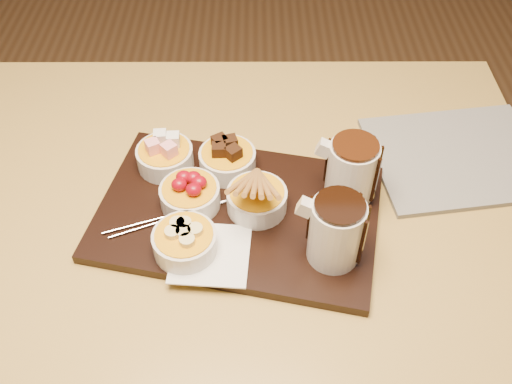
{
  "coord_description": "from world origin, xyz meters",
  "views": [
    {
      "loc": [
        0.08,
        -0.68,
        1.48
      ],
      "look_at": [
        0.08,
        -0.05,
        0.81
      ],
      "focal_mm": 40.0,
      "sensor_mm": 36.0,
      "label": 1
    }
  ],
  "objects_px": {
    "bowl_strawberries": "(190,196)",
    "dining_table": "(211,229)",
    "newspaper": "(458,157)",
    "serving_board": "(238,213)",
    "pitcher_milk_chocolate": "(351,172)",
    "pitcher_dark_chocolate": "(336,232)"
  },
  "relations": [
    {
      "from": "bowl_strawberries",
      "to": "dining_table",
      "type": "bearing_deg",
      "value": 57.65
    },
    {
      "from": "bowl_strawberries",
      "to": "newspaper",
      "type": "relative_size",
      "value": 0.32
    },
    {
      "from": "dining_table",
      "to": "bowl_strawberries",
      "type": "distance_m",
      "value": 0.14
    },
    {
      "from": "bowl_strawberries",
      "to": "newspaper",
      "type": "distance_m",
      "value": 0.5
    },
    {
      "from": "dining_table",
      "to": "newspaper",
      "type": "bearing_deg",
      "value": 10.74
    },
    {
      "from": "bowl_strawberries",
      "to": "newspaper",
      "type": "bearing_deg",
      "value": 14.7
    },
    {
      "from": "serving_board",
      "to": "pitcher_milk_chocolate",
      "type": "distance_m",
      "value": 0.2
    },
    {
      "from": "pitcher_dark_chocolate",
      "to": "dining_table",
      "type": "bearing_deg",
      "value": 156.46
    },
    {
      "from": "serving_board",
      "to": "bowl_strawberries",
      "type": "height_order",
      "value": "bowl_strawberries"
    },
    {
      "from": "dining_table",
      "to": "pitcher_dark_chocolate",
      "type": "bearing_deg",
      "value": -35.87
    },
    {
      "from": "bowl_strawberries",
      "to": "pitcher_milk_chocolate",
      "type": "xyz_separation_m",
      "value": [
        0.27,
        0.02,
        0.04
      ]
    },
    {
      "from": "pitcher_dark_chocolate",
      "to": "pitcher_milk_chocolate",
      "type": "xyz_separation_m",
      "value": [
        0.04,
        0.12,
        0.0
      ]
    },
    {
      "from": "dining_table",
      "to": "newspaper",
      "type": "xyz_separation_m",
      "value": [
        0.46,
        0.09,
        0.1
      ]
    },
    {
      "from": "serving_board",
      "to": "dining_table",
      "type": "bearing_deg",
      "value": 148.12
    },
    {
      "from": "dining_table",
      "to": "newspaper",
      "type": "distance_m",
      "value": 0.48
    },
    {
      "from": "dining_table",
      "to": "bowl_strawberries",
      "type": "height_order",
      "value": "bowl_strawberries"
    },
    {
      "from": "dining_table",
      "to": "pitcher_milk_chocolate",
      "type": "height_order",
      "value": "pitcher_milk_chocolate"
    },
    {
      "from": "dining_table",
      "to": "pitcher_milk_chocolate",
      "type": "distance_m",
      "value": 0.3
    },
    {
      "from": "serving_board",
      "to": "pitcher_dark_chocolate",
      "type": "distance_m",
      "value": 0.19
    },
    {
      "from": "pitcher_milk_chocolate",
      "to": "newspaper",
      "type": "relative_size",
      "value": 0.35
    },
    {
      "from": "bowl_strawberries",
      "to": "pitcher_dark_chocolate",
      "type": "bearing_deg",
      "value": -24.99
    },
    {
      "from": "dining_table",
      "to": "pitcher_dark_chocolate",
      "type": "relative_size",
      "value": 10.78
    }
  ]
}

